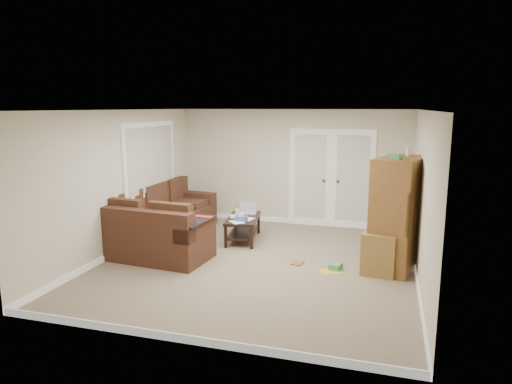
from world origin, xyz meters
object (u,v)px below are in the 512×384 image
(side_cabinet, at_px, (380,249))
(coffee_table, at_px, (243,227))
(tv_armoire, at_px, (398,213))
(sectional_sofa, at_px, (161,226))

(side_cabinet, bearing_deg, coffee_table, 163.57)
(tv_armoire, distance_m, side_cabinet, 0.67)
(coffee_table, relative_size, tv_armoire, 0.63)
(sectional_sofa, bearing_deg, coffee_table, 31.63)
(coffee_table, xyz_separation_m, side_cabinet, (2.57, -1.11, 0.13))
(sectional_sofa, height_order, tv_armoire, tv_armoire)
(sectional_sofa, bearing_deg, side_cabinet, -0.77)
(sectional_sofa, height_order, side_cabinet, side_cabinet)
(coffee_table, distance_m, tv_armoire, 3.00)
(coffee_table, bearing_deg, tv_armoire, -24.21)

